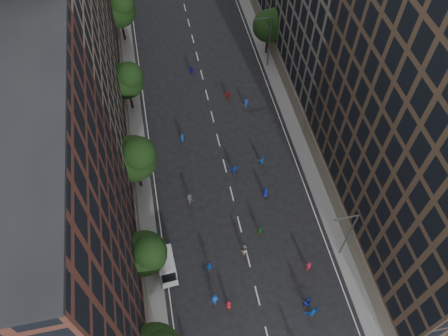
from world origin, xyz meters
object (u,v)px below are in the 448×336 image
object	(u,v)px
streetlamp_near	(347,233)
cargo_van	(167,266)
streetlamp_far	(268,39)
skater_2	(307,302)

from	to	relation	value
streetlamp_near	cargo_van	bearing A→B (deg)	174.31
streetlamp_near	cargo_van	distance (m)	20.17
streetlamp_far	skater_2	distance (m)	38.68
cargo_van	skater_2	xyz separation A→B (m)	(14.18, -7.02, -0.23)
streetlamp_far	cargo_van	size ratio (longest dim) A/B	2.09
streetlamp_near	streetlamp_far	bearing A→B (deg)	90.00
streetlamp_near	skater_2	bearing A→B (deg)	-137.34
cargo_van	skater_2	distance (m)	15.83
cargo_van	skater_2	size ratio (longest dim) A/B	2.27
streetlamp_far	skater_2	size ratio (longest dim) A/B	4.75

